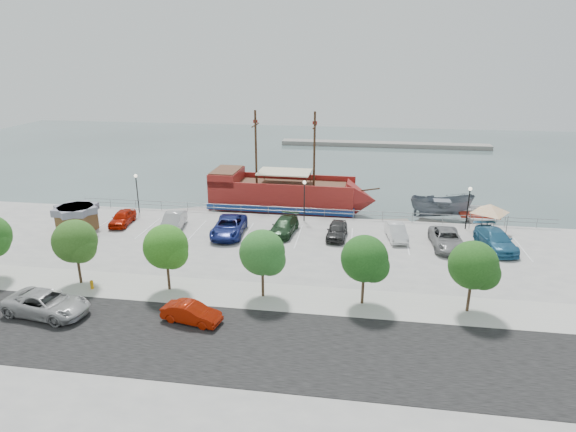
# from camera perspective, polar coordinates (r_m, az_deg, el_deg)

# --- Properties ---
(ground) EXTENTS (160.00, 160.00, 0.00)m
(ground) POSITION_cam_1_polar(r_m,az_deg,el_deg) (44.01, 0.90, -4.60)
(ground) COLOR #3B4847
(land_slab) EXTENTS (100.00, 58.00, 1.20)m
(land_slab) POSITION_cam_1_polar(r_m,az_deg,el_deg) (26.15, -5.77, -22.19)
(land_slab) COLOR gray
(land_slab) RESTS_ON ground
(street) EXTENTS (100.00, 8.00, 0.04)m
(street) POSITION_cam_1_polar(r_m,az_deg,el_deg) (29.64, -3.39, -15.05)
(street) COLOR black
(street) RESTS_ON land_slab
(sidewalk) EXTENTS (100.00, 4.00, 0.05)m
(sidewalk) POSITION_cam_1_polar(r_m,az_deg,el_deg) (34.67, -1.34, -9.58)
(sidewalk) COLOR #A7A79E
(sidewalk) RESTS_ON land_slab
(seawall_railing) EXTENTS (50.00, 0.06, 1.00)m
(seawall_railing) POSITION_cam_1_polar(r_m,az_deg,el_deg) (50.70, 2.09, 0.47)
(seawall_railing) COLOR slate
(seawall_railing) RESTS_ON land_slab
(far_shore) EXTENTS (40.00, 3.00, 0.80)m
(far_shore) POSITION_cam_1_polar(r_m,az_deg,el_deg) (96.66, 11.32, 8.32)
(far_shore) COLOR gray
(far_shore) RESTS_ON ground
(pirate_ship) EXTENTS (19.16, 5.77, 12.03)m
(pirate_ship) POSITION_cam_1_polar(r_m,az_deg,el_deg) (54.70, 0.79, 2.40)
(pirate_ship) COLOR maroon
(pirate_ship) RESTS_ON ground
(patrol_boat) EXTENTS (7.01, 3.12, 2.64)m
(patrol_boat) POSITION_cam_1_polar(r_m,az_deg,el_deg) (55.10, 17.72, 0.85)
(patrol_boat) COLOR slate
(patrol_boat) RESTS_ON ground
(speedboat) EXTENTS (4.90, 6.84, 1.41)m
(speedboat) POSITION_cam_1_polar(r_m,az_deg,el_deg) (55.03, 21.69, -0.31)
(speedboat) COLOR silver
(speedboat) RESTS_ON ground
(dock_west) EXTENTS (7.74, 4.74, 0.43)m
(dock_west) POSITION_cam_1_polar(r_m,az_deg,el_deg) (55.88, -12.88, 0.34)
(dock_west) COLOR gray
(dock_west) RESTS_ON ground
(dock_mid) EXTENTS (6.53, 3.04, 0.36)m
(dock_mid) POSITION_cam_1_polar(r_m,az_deg,el_deg) (52.25, 10.92, -0.87)
(dock_mid) COLOR slate
(dock_mid) RESTS_ON ground
(dock_east) EXTENTS (6.66, 4.33, 0.37)m
(dock_east) POSITION_cam_1_polar(r_m,az_deg,el_deg) (53.05, 18.43, -1.21)
(dock_east) COLOR gray
(dock_east) RESTS_ON ground
(shed) EXTENTS (3.25, 3.25, 2.61)m
(shed) POSITION_cam_1_polar(r_m,az_deg,el_deg) (50.37, -23.75, -0.26)
(shed) COLOR brown
(shed) RESTS_ON land_slab
(canopy_tent) EXTENTS (4.71, 4.71, 3.31)m
(canopy_tent) POSITION_cam_1_polar(r_m,az_deg,el_deg) (49.34, 22.89, 1.30)
(canopy_tent) COLOR slate
(canopy_tent) RESTS_ON land_slab
(street_van) EXTENTS (6.04, 3.42, 1.59)m
(street_van) POSITION_cam_1_polar(r_m,az_deg,el_deg) (35.98, -26.69, -9.25)
(street_van) COLOR #A0A0A0
(street_van) RESTS_ON street
(street_sedan) EXTENTS (4.13, 2.13, 1.30)m
(street_sedan) POSITION_cam_1_polar(r_m,az_deg,el_deg) (32.10, -11.38, -11.20)
(street_sedan) COLOR #991804
(street_sedan) RESTS_ON street
(fire_hydrant) EXTENTS (0.25, 0.25, 0.72)m
(fire_hydrant) POSITION_cam_1_polar(r_m,az_deg,el_deg) (38.39, -22.23, -7.50)
(fire_hydrant) COLOR orange
(fire_hydrant) RESTS_ON sidewalk
(lamp_post_left) EXTENTS (0.36, 0.36, 4.28)m
(lamp_post_left) POSITION_cam_1_polar(r_m,az_deg,el_deg) (53.78, -17.50, 3.36)
(lamp_post_left) COLOR black
(lamp_post_left) RESTS_ON land_slab
(lamp_post_mid) EXTENTS (0.36, 0.36, 4.28)m
(lamp_post_mid) POSITION_cam_1_polar(r_m,az_deg,el_deg) (48.75, 1.95, 2.68)
(lamp_post_mid) COLOR black
(lamp_post_mid) RESTS_ON land_slab
(lamp_post_right) EXTENTS (0.36, 0.36, 4.28)m
(lamp_post_right) POSITION_cam_1_polar(r_m,az_deg,el_deg) (49.62, 20.64, 1.74)
(lamp_post_right) COLOR black
(lamp_post_right) RESTS_ON land_slab
(tree_b) EXTENTS (3.30, 3.20, 5.00)m
(tree_b) POSITION_cam_1_polar(r_m,az_deg,el_deg) (38.46, -23.80, -2.94)
(tree_b) COLOR #473321
(tree_b) RESTS_ON sidewalk
(tree_c) EXTENTS (3.30, 3.20, 5.00)m
(tree_c) POSITION_cam_1_polar(r_m,az_deg,el_deg) (35.29, -14.09, -3.75)
(tree_c) COLOR #473321
(tree_c) RESTS_ON sidewalk
(tree_d) EXTENTS (3.30, 3.20, 5.00)m
(tree_d) POSITION_cam_1_polar(r_m,az_deg,el_deg) (33.32, -2.85, -4.56)
(tree_d) COLOR #473321
(tree_d) RESTS_ON sidewalk
(tree_e) EXTENTS (3.30, 3.20, 5.00)m
(tree_e) POSITION_cam_1_polar(r_m,az_deg,el_deg) (32.75, 9.30, -5.23)
(tree_e) COLOR #473321
(tree_e) RESTS_ON sidewalk
(tree_f) EXTENTS (3.30, 3.20, 5.00)m
(tree_f) POSITION_cam_1_polar(r_m,az_deg,el_deg) (33.66, 21.34, -5.66)
(tree_f) COLOR #473321
(tree_f) RESTS_ON sidewalk
(parked_car_a) EXTENTS (2.07, 4.34, 1.43)m
(parked_car_a) POSITION_cam_1_polar(r_m,az_deg,el_deg) (51.19, -19.03, -0.18)
(parked_car_a) COLOR #A71402
(parked_car_a) RESTS_ON land_slab
(parked_car_b) EXTENTS (2.34, 5.06, 1.61)m
(parked_car_b) POSITION_cam_1_polar(r_m,az_deg,el_deg) (48.41, -13.42, -0.61)
(parked_car_b) COLOR #A0A0A0
(parked_car_b) RESTS_ON land_slab
(parked_car_c) EXTENTS (3.16, 6.19, 1.67)m
(parked_car_c) POSITION_cam_1_polar(r_m,az_deg,el_deg) (45.95, -7.02, -1.24)
(parked_car_c) COLOR navy
(parked_car_c) RESTS_ON land_slab
(parked_car_d) EXTENTS (2.67, 5.29, 1.47)m
(parked_car_d) POSITION_cam_1_polar(r_m,az_deg,el_deg) (45.97, -0.48, -1.22)
(parked_car_d) COLOR #19341C
(parked_car_d) RESTS_ON land_slab
(parked_car_e) EXTENTS (2.01, 4.46, 1.49)m
(parked_car_e) POSITION_cam_1_polar(r_m,az_deg,el_deg) (45.17, 5.82, -1.68)
(parked_car_e) COLOR #262626
(parked_car_e) RESTS_ON land_slab
(parked_car_f) EXTENTS (2.10, 4.50, 1.43)m
(parked_car_f) POSITION_cam_1_polar(r_m,az_deg,el_deg) (45.79, 12.70, -1.81)
(parked_car_f) COLOR silver
(parked_car_f) RESTS_ON land_slab
(parked_car_g) EXTENTS (2.76, 5.66, 1.55)m
(parked_car_g) POSITION_cam_1_polar(r_m,az_deg,el_deg) (45.02, 18.31, -2.61)
(parked_car_g) COLOR gray
(parked_car_g) RESTS_ON land_slab
(parked_car_h) EXTENTS (3.28, 6.05, 1.66)m
(parked_car_h) POSITION_cam_1_polar(r_m,az_deg,el_deg) (46.21, 23.39, -2.61)
(parked_car_h) COLOR #246086
(parked_car_h) RESTS_ON land_slab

